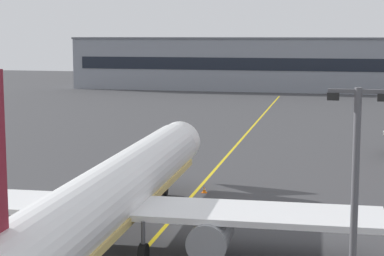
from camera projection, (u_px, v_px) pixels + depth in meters
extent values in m
cube|color=yellow|center=(193.00, 195.00, 54.69)|extent=(6.03, 179.92, 0.01)
cylinder|color=white|center=(109.00, 195.00, 39.88)|extent=(5.57, 36.14, 3.80)
cone|color=white|center=(177.00, 144.00, 58.65)|extent=(3.73, 2.78, 3.61)
cube|color=#DBBC66|center=(109.00, 212.00, 40.02)|extent=(5.35, 33.26, 0.44)
cube|color=black|center=(172.00, 139.00, 56.71)|extent=(2.90, 1.24, 0.60)
cube|color=white|center=(112.00, 207.00, 40.58)|extent=(32.20, 6.37, 0.36)
cylinder|color=gray|center=(10.00, 225.00, 40.92)|extent=(2.47, 3.71, 2.30)
cylinder|color=black|center=(23.00, 217.00, 42.72)|extent=(1.96, 0.28, 1.95)
cylinder|color=gray|center=(211.00, 237.00, 38.62)|extent=(2.47, 3.71, 2.30)
cylinder|color=black|center=(216.00, 228.00, 40.42)|extent=(1.96, 0.28, 1.95)
cylinder|color=#4C4C51|center=(165.00, 178.00, 54.26)|extent=(0.24, 0.24, 1.60)
cylinder|color=black|center=(165.00, 190.00, 54.40)|extent=(0.44, 0.92, 0.90)
cylinder|color=#4C4C51|center=(56.00, 230.00, 38.65)|extent=(0.24, 0.24, 1.60)
cylinder|color=black|center=(56.00, 249.00, 38.81)|extent=(0.46, 1.32, 1.30)
cylinder|color=#4C4C51|center=(143.00, 235.00, 37.69)|extent=(0.24, 0.24, 1.60)
cylinder|color=black|center=(143.00, 255.00, 37.84)|extent=(0.46, 1.32, 1.30)
cylinder|color=#515156|center=(354.00, 233.00, 25.42)|extent=(0.28, 0.28, 11.03)
cube|color=#515156|center=(358.00, 91.00, 24.68)|extent=(2.20, 0.16, 0.16)
cube|color=black|center=(333.00, 96.00, 24.92)|extent=(0.44, 0.36, 0.28)
cube|color=black|center=(384.00, 97.00, 24.50)|extent=(0.44, 0.36, 0.28)
cone|color=orange|center=(204.00, 189.00, 55.42)|extent=(0.36, 0.36, 0.55)
cylinder|color=white|center=(204.00, 189.00, 55.41)|extent=(0.23, 0.23, 0.07)
cube|color=orange|center=(204.00, 192.00, 55.45)|extent=(0.44, 0.44, 0.03)
cube|color=gray|center=(327.00, 65.00, 152.53)|extent=(118.79, 12.00, 11.87)
cube|color=black|center=(326.00, 65.00, 146.65)|extent=(114.04, 0.12, 2.80)
cube|color=#595C63|center=(328.00, 38.00, 151.68)|extent=(119.19, 12.40, 0.40)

